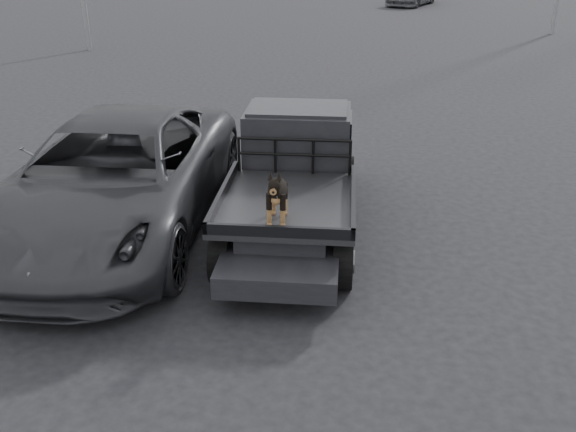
# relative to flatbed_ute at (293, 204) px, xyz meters

# --- Properties ---
(ground) EXTENTS (120.00, 120.00, 0.00)m
(ground) POSITION_rel_flatbed_ute_xyz_m (0.54, -1.42, -0.46)
(ground) COLOR black
(ground) RESTS_ON ground
(flatbed_ute) EXTENTS (2.00, 5.40, 0.92)m
(flatbed_ute) POSITION_rel_flatbed_ute_xyz_m (0.00, 0.00, 0.00)
(flatbed_ute) COLOR black
(flatbed_ute) RESTS_ON ground
(ute_cab) EXTENTS (1.72, 1.30, 0.88)m
(ute_cab) POSITION_rel_flatbed_ute_xyz_m (0.00, 0.95, 0.90)
(ute_cab) COLOR black
(ute_cab) RESTS_ON flatbed_ute
(headache_rack) EXTENTS (1.80, 0.08, 0.55)m
(headache_rack) POSITION_rel_flatbed_ute_xyz_m (0.00, 0.20, 0.74)
(headache_rack) COLOR black
(headache_rack) RESTS_ON flatbed_ute
(dog) EXTENTS (0.32, 0.60, 0.74)m
(dog) POSITION_rel_flatbed_ute_xyz_m (-0.07, -1.61, 0.83)
(dog) COLOR black
(dog) RESTS_ON flatbed_ute
(parked_suv) EXTENTS (2.98, 6.45, 1.79)m
(parked_suv) POSITION_rel_flatbed_ute_xyz_m (-2.79, -0.22, 0.44)
(parked_suv) COLOR #292A2D
(parked_suv) RESTS_ON ground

